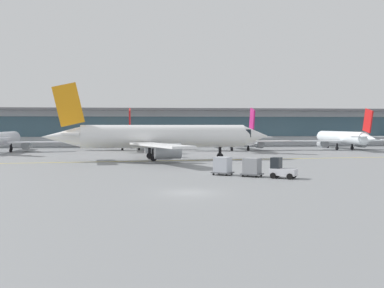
# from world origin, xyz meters

# --- Properties ---
(ground_plane) EXTENTS (400.00, 400.00, 0.00)m
(ground_plane) POSITION_xyz_m (0.00, 0.00, 0.00)
(ground_plane) COLOR gray
(taxiway_centreline_stripe) EXTENTS (109.43, 11.90, 0.01)m
(taxiway_centreline_stripe) POSITION_xyz_m (-0.22, 33.09, 0.00)
(taxiway_centreline_stripe) COLOR yellow
(taxiway_centreline_stripe) RESTS_ON ground_plane
(terminal_concourse) EXTENTS (185.44, 11.00, 9.60)m
(terminal_concourse) POSITION_xyz_m (0.00, 85.98, 4.92)
(terminal_concourse) COLOR #B2B7BC
(terminal_concourse) RESTS_ON ground_plane
(gate_airplane_1) EXTENTS (24.24, 26.05, 8.64)m
(gate_airplane_1) POSITION_xyz_m (-31.33, 59.70, 2.59)
(gate_airplane_1) COLOR silver
(gate_airplane_1) RESTS_ON ground_plane
(gate_airplane_2) EXTENTS (24.25, 26.00, 8.64)m
(gate_airplane_2) POSITION_xyz_m (-6.09, 64.23, 2.59)
(gate_airplane_2) COLOR silver
(gate_airplane_2) RESTS_ON ground_plane
(gate_airplane_3) EXTENTS (24.24, 26.05, 8.64)m
(gate_airplane_3) POSITION_xyz_m (16.61, 59.80, 2.59)
(gate_airplane_3) COLOR white
(gate_airplane_3) RESTS_ON ground_plane
(gate_airplane_4) EXTENTS (24.20, 26.08, 8.64)m
(gate_airplane_4) POSITION_xyz_m (39.75, 60.68, 2.59)
(gate_airplane_4) COLOR white
(gate_airplane_4) RESTS_ON ground_plane
(taxiing_regional_jet) EXTENTS (35.28, 32.62, 11.68)m
(taxiing_regional_jet) POSITION_xyz_m (-0.68, 35.04, 3.50)
(taxiing_regional_jet) COLOR white
(taxiing_regional_jet) RESTS_ON ground_plane
(baggage_tug) EXTENTS (2.94, 2.63, 2.10)m
(baggage_tug) POSITION_xyz_m (10.24, 8.86, 0.89)
(baggage_tug) COLOR silver
(baggage_tug) RESTS_ON ground_plane
(cargo_dolly_lead) EXTENTS (2.64, 2.50, 1.94)m
(cargo_dolly_lead) POSITION_xyz_m (7.66, 10.62, 1.05)
(cargo_dolly_lead) COLOR #595B60
(cargo_dolly_lead) RESTS_ON ground_plane
(cargo_dolly_trailing) EXTENTS (2.64, 2.50, 1.94)m
(cargo_dolly_trailing) POSITION_xyz_m (4.88, 12.51, 1.05)
(cargo_dolly_trailing) COLOR #595B60
(cargo_dolly_trailing) RESTS_ON ground_plane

